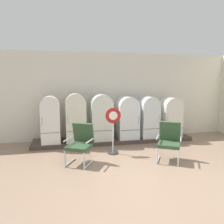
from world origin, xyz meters
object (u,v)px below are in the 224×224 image
Objects in this scene: refrigerator_3 at (128,116)px; sign_stand at (113,132)px; armchair_left at (81,142)px; refrigerator_5 at (171,116)px; refrigerator_0 at (51,118)px; armchair_right at (169,140)px; refrigerator_1 at (76,116)px; refrigerator_2 at (101,116)px; refrigerator_4 at (149,116)px.

refrigerator_3 reaches higher than sign_stand.
armchair_left is 0.76× the size of sign_stand.
refrigerator_0 is at bearing 179.73° from refrigerator_5.
armchair_left is at bearing 172.75° from armchair_right.
refrigerator_1 is at bearing -2.35° from refrigerator_0.
sign_stand is at bearing -82.48° from refrigerator_2.
refrigerator_4 reaches higher than refrigerator_5.
sign_stand is at bearing -31.82° from refrigerator_0.
refrigerator_1 reaches higher than refrigerator_3.
refrigerator_2 is 1.11× the size of refrigerator_5.
armchair_left is (0.04, -1.63, -0.41)m from refrigerator_1.
refrigerator_4 is 1.04× the size of refrigerator_5.
refrigerator_3 is (1.78, 0.05, -0.08)m from refrigerator_1.
refrigerator_5 is at bearing -0.69° from refrigerator_4.
refrigerator_2 is at bearing 0.48° from refrigerator_0.
refrigerator_1 is 1.10× the size of refrigerator_4.
refrigerator_1 is 1.17× the size of sign_stand.
armchair_right is at bearing -31.82° from refrigerator_0.
refrigerator_3 is 1.04× the size of refrigerator_5.
armchair_right is (2.33, -0.30, 0.00)m from armchair_left.
refrigerator_3 is at bearing 56.12° from sign_stand.
refrigerator_2 is at bearing -179.92° from refrigerator_3.
refrigerator_2 is 1.49× the size of armchair_right.
refrigerator_3 is at bearing 0.08° from refrigerator_2.
armchair_left is (-2.52, -1.66, -0.33)m from refrigerator_4.
refrigerator_0 is 2.57m from refrigerator_3.
refrigerator_2 is at bearing 3.10° from refrigerator_1.
sign_stand is at bearing 29.15° from armchair_left.
refrigerator_0 reaches higher than sign_stand.
refrigerator_2 is at bearing 97.52° from sign_stand.
refrigerator_0 is 1.90m from armchair_left.
refrigerator_5 is at bearing -0.27° from refrigerator_0.
armchair_left is (-0.83, -1.68, -0.38)m from refrigerator_2.
refrigerator_5 is at bearing -1.24° from refrigerator_3.
refrigerator_0 is at bearing -179.52° from refrigerator_2.
sign_stand is at bearing -47.10° from refrigerator_1.
refrigerator_2 is 1.18m from sign_stand.
armchair_left is at bearing -146.62° from refrigerator_4.
refrigerator_2 is 1.14× the size of sign_stand.
refrigerator_0 is 2.15m from sign_stand.
refrigerator_4 is 1.40× the size of armchair_right.
refrigerator_0 is 1.46× the size of armchair_right.
refrigerator_4 reaches higher than armchair_left.
refrigerator_2 reaches higher than armchair_right.
refrigerator_2 is 1.07× the size of refrigerator_4.
refrigerator_1 reaches higher than refrigerator_5.
refrigerator_2 is 0.92m from refrigerator_3.
refrigerator_3 reaches higher than refrigerator_5.
refrigerator_4 is 1.92m from sign_stand.
armchair_left is at bearing -153.81° from refrigerator_5.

